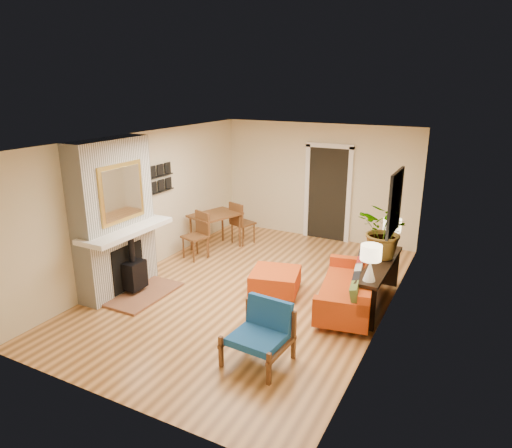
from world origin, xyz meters
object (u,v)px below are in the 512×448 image
at_px(blue_chair, 262,329).
at_px(lamp_far, 392,230).
at_px(console_table, 380,272).
at_px(dining_table, 218,222).
at_px(houseplant, 386,231).
at_px(sofa, 352,290).
at_px(lamp_near, 371,259).
at_px(ottoman, 275,280).

xyz_separation_m(blue_chair, lamp_far, (0.99, 2.91, 0.64)).
relative_size(blue_chair, console_table, 0.43).
height_order(dining_table, houseplant, houseplant).
distance_m(dining_table, console_table, 3.78).
relative_size(lamp_far, houseplant, 0.58).
xyz_separation_m(sofa, lamp_far, (0.35, 1.02, 0.74)).
bearing_deg(lamp_near, ottoman, 167.21).
relative_size(sofa, ottoman, 2.07).
bearing_deg(lamp_near, houseplant, 90.58).
bearing_deg(houseplant, console_table, -87.83).
distance_m(ottoman, houseplant, 2.00).
relative_size(sofa, houseplant, 2.13).
bearing_deg(sofa, blue_chair, -108.68).
bearing_deg(houseplant, lamp_far, 88.73).
distance_m(sofa, lamp_near, 0.93).
bearing_deg(houseplant, blue_chair, -111.73).
bearing_deg(blue_chair, lamp_near, 55.90).
height_order(dining_table, console_table, dining_table).
distance_m(dining_table, houseplant, 3.75).
distance_m(lamp_near, houseplant, 1.00).
relative_size(blue_chair, lamp_near, 1.48).
height_order(dining_table, lamp_far, lamp_far).
relative_size(blue_chair, lamp_far, 1.48).
bearing_deg(lamp_near, sofa, 128.93).
relative_size(console_table, houseplant, 2.00).
bearing_deg(lamp_near, blue_chair, -124.10).
relative_size(ottoman, lamp_far, 1.76).
distance_m(console_table, lamp_near, 0.88).
bearing_deg(console_table, blue_chair, -114.27).
xyz_separation_m(lamp_near, houseplant, (-0.01, 0.99, 0.12)).
xyz_separation_m(dining_table, lamp_near, (3.65, -1.73, 0.44)).
bearing_deg(sofa, lamp_far, 71.04).
height_order(ottoman, houseplant, houseplant).
xyz_separation_m(lamp_far, houseplant, (-0.01, -0.45, 0.12)).
height_order(ottoman, lamp_near, lamp_near).
height_order(lamp_near, lamp_far, same).
bearing_deg(lamp_far, blue_chair, -108.77).
bearing_deg(dining_table, houseplant, -11.48).
relative_size(sofa, lamp_near, 3.63).
xyz_separation_m(sofa, dining_table, (-3.30, 1.30, 0.30)).
height_order(ottoman, console_table, console_table).
distance_m(sofa, lamp_far, 1.31).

